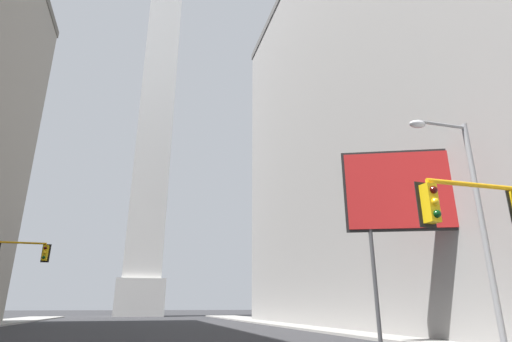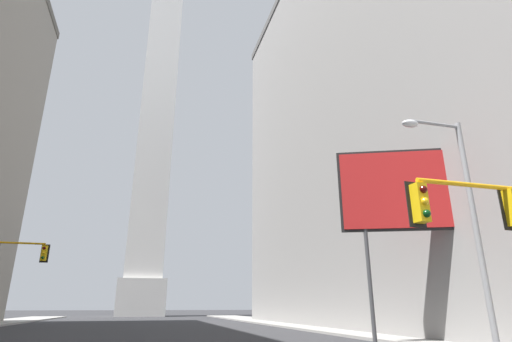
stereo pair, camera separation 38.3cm
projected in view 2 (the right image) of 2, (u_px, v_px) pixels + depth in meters
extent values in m
cube|color=gray|center=(338.00, 329.00, 27.82)|extent=(5.00, 88.71, 0.15)
cube|color=gray|center=(453.00, 109.00, 35.98)|extent=(25.11, 46.61, 36.91)
cube|color=silver|center=(141.00, 298.00, 68.62)|extent=(8.02, 8.02, 6.07)
cube|color=white|center=(158.00, 111.00, 80.17)|extent=(6.42, 6.42, 65.65)
cylinder|color=orange|center=(19.00, 243.00, 28.99)|extent=(3.60, 0.14, 0.14)
cube|color=#E5B20F|center=(44.00, 253.00, 29.22)|extent=(0.36, 0.36, 1.10)
cube|color=black|center=(45.00, 253.00, 29.39)|extent=(0.58, 0.07, 1.32)
sphere|color=#410907|center=(44.00, 248.00, 29.16)|extent=(0.22, 0.22, 0.22)
sphere|color=yellow|center=(43.00, 253.00, 29.05)|extent=(0.22, 0.22, 0.22)
sphere|color=#073410|center=(43.00, 258.00, 28.94)|extent=(0.22, 0.22, 0.22)
cube|color=black|center=(508.00, 209.00, 12.09)|extent=(0.58, 0.08, 1.32)
cylinder|color=orange|center=(469.00, 185.00, 11.76)|extent=(3.54, 0.14, 0.14)
cube|color=#E5B20F|center=(420.00, 203.00, 11.10)|extent=(0.37, 0.37, 1.10)
cube|color=black|center=(415.00, 204.00, 11.26)|extent=(0.58, 0.08, 1.32)
sphere|color=#410907|center=(423.00, 189.00, 11.04)|extent=(0.22, 0.22, 0.22)
sphere|color=yellow|center=(425.00, 201.00, 10.93)|extent=(0.22, 0.22, 0.22)
sphere|color=#073410|center=(427.00, 214.00, 10.82)|extent=(0.22, 0.22, 0.22)
cylinder|color=gray|center=(477.00, 231.00, 13.61)|extent=(0.20, 0.20, 8.08)
cylinder|color=gray|center=(434.00, 124.00, 14.61)|extent=(2.07, 0.12, 0.12)
sphere|color=gray|center=(458.00, 127.00, 14.87)|extent=(0.20, 0.20, 0.20)
ellipsoid|color=silver|center=(410.00, 124.00, 14.31)|extent=(0.64, 0.36, 0.26)
cylinder|color=#3F3F42|center=(370.00, 285.00, 17.40)|extent=(0.18, 0.18, 4.93)
cylinder|color=#3F3F42|center=(477.00, 285.00, 16.85)|extent=(0.18, 0.18, 4.93)
cube|color=red|center=(410.00, 189.00, 18.51)|extent=(5.90, 2.66, 3.66)
cube|color=black|center=(410.00, 189.00, 18.51)|extent=(6.07, 2.64, 3.90)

